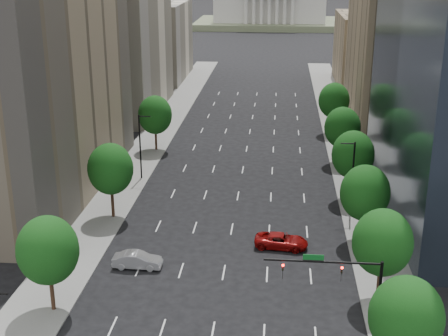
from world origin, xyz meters
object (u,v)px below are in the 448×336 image
(car_red_far, at_px, (281,241))
(traffic_signal, at_px, (348,282))
(capitol, at_px, (270,5))
(car_silver, at_px, (137,260))

(car_red_far, bearing_deg, traffic_signal, -156.57)
(capitol, height_order, car_silver, capitol)
(capitol, xyz_separation_m, car_silver, (-8.49, -209.47, -7.78))
(traffic_signal, distance_m, car_red_far, 17.23)
(traffic_signal, relative_size, car_red_far, 1.65)
(car_silver, distance_m, car_red_far, 15.08)
(car_silver, bearing_deg, capitol, -1.95)
(traffic_signal, height_order, car_red_far, traffic_signal)
(car_silver, bearing_deg, car_red_far, -67.68)
(traffic_signal, height_order, car_silver, traffic_signal)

